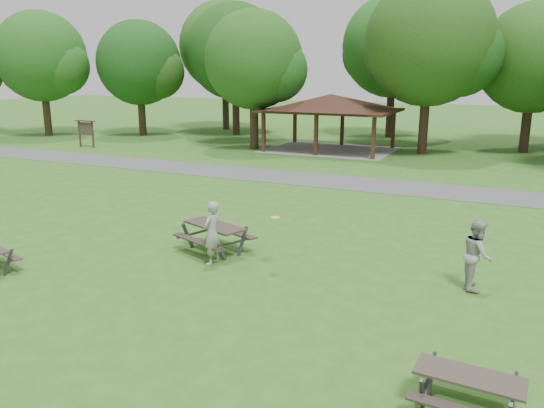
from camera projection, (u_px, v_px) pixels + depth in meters
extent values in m
plane|color=#2D5F1B|center=(170.00, 284.00, 13.49)|extent=(160.00, 160.00, 0.00)
cube|color=#4B4B4D|center=(340.00, 182.00, 25.78)|extent=(120.00, 3.20, 0.02)
cube|color=#371E14|center=(264.00, 132.00, 35.04)|extent=(0.22, 0.22, 2.60)
cube|color=#3A2315|center=(295.00, 125.00, 39.78)|extent=(0.22, 0.22, 2.60)
cube|color=#341B13|center=(316.00, 135.00, 33.52)|extent=(0.22, 0.22, 2.60)
cube|color=#361E13|center=(342.00, 127.00, 38.26)|extent=(0.22, 0.22, 2.60)
cube|color=#332112|center=(374.00, 138.00, 32.00)|extent=(0.22, 0.22, 2.60)
cube|color=#372114|center=(393.00, 130.00, 36.75)|extent=(0.22, 0.22, 2.60)
cube|color=black|center=(331.00, 110.00, 35.55)|extent=(8.60, 6.60, 0.16)
pyramid|color=black|center=(331.00, 102.00, 35.41)|extent=(7.01, 7.01, 1.00)
cube|color=gray|center=(329.00, 150.00, 36.21)|extent=(8.40, 6.40, 0.03)
cube|color=#392315|center=(80.00, 134.00, 37.53)|extent=(0.10, 0.10, 1.80)
cube|color=#3B2515|center=(93.00, 135.00, 37.04)|extent=(0.10, 0.10, 1.80)
cube|color=#2F2722|center=(86.00, 129.00, 37.19)|extent=(1.40, 0.06, 0.90)
cube|color=#311D13|center=(85.00, 121.00, 37.05)|extent=(1.60, 0.30, 0.06)
cylinder|color=#302015|center=(47.00, 113.00, 43.85)|extent=(0.60, 0.60, 3.67)
sphere|color=#184D16|center=(41.00, 56.00, 42.74)|extent=(7.20, 7.20, 7.20)
sphere|color=#1A4E16|center=(60.00, 66.00, 42.51)|extent=(4.68, 4.68, 4.68)
sphere|color=#174112|center=(27.00, 63.00, 43.29)|extent=(4.32, 4.32, 4.32)
cylinder|color=black|center=(142.00, 115.00, 44.09)|extent=(0.60, 0.60, 3.32)
sphere|color=#123F13|center=(139.00, 63.00, 43.06)|extent=(6.80, 6.80, 6.80)
sphere|color=#1A4112|center=(157.00, 72.00, 42.87)|extent=(4.42, 4.42, 4.42)
sphere|color=#224F16|center=(124.00, 69.00, 43.57)|extent=(4.08, 4.08, 4.08)
cylinder|color=black|center=(236.00, 112.00, 44.23)|extent=(0.60, 0.60, 3.85)
sphere|color=#133F12|center=(235.00, 51.00, 43.04)|extent=(7.80, 7.80, 7.80)
sphere|color=#154012|center=(256.00, 61.00, 42.78)|extent=(5.07, 5.07, 5.07)
sphere|color=#1C4112|center=(217.00, 59.00, 43.65)|extent=(4.68, 4.68, 4.68)
cylinder|color=black|center=(254.00, 123.00, 36.51)|extent=(0.60, 0.60, 3.50)
sphere|color=#194A15|center=(254.00, 60.00, 35.48)|extent=(6.60, 6.60, 6.60)
sphere|color=#154A15|center=(276.00, 70.00, 35.30)|extent=(4.29, 4.29, 4.29)
sphere|color=#1C4C15|center=(235.00, 67.00, 35.97)|extent=(3.96, 3.96, 3.96)
cylinder|color=black|center=(424.00, 123.00, 34.13)|extent=(0.60, 0.60, 4.02)
sphere|color=#1C4413|center=(429.00, 42.00, 32.91)|extent=(8.00, 8.00, 8.00)
sphere|color=#123F12|center=(459.00, 55.00, 32.63)|extent=(5.20, 5.20, 5.20)
sphere|color=#144112|center=(402.00, 52.00, 33.53)|extent=(4.80, 4.80, 4.80)
cylinder|color=black|center=(526.00, 126.00, 34.82)|extent=(0.60, 0.60, 3.43)
sphere|color=#1C4814|center=(534.00, 58.00, 33.76)|extent=(7.00, 7.00, 7.00)
sphere|color=#1C4614|center=(509.00, 66.00, 34.28)|extent=(4.20, 4.20, 4.20)
cylinder|color=#2F2115|center=(226.00, 105.00, 48.47)|extent=(0.60, 0.60, 4.38)
sphere|color=#1D4E16|center=(224.00, 46.00, 47.20)|extent=(8.00, 8.00, 8.00)
sphere|color=#214B15|center=(244.00, 55.00, 46.92)|extent=(5.20, 5.20, 5.20)
sphere|color=#154112|center=(208.00, 53.00, 47.83)|extent=(4.80, 4.80, 4.80)
cylinder|color=black|center=(390.00, 111.00, 42.79)|extent=(0.60, 0.60, 4.13)
sphere|color=#174F16|center=(394.00, 46.00, 41.55)|extent=(8.00, 8.00, 8.00)
sphere|color=#164714|center=(417.00, 57.00, 41.27)|extent=(5.20, 5.20, 5.20)
sphere|color=#124113|center=(373.00, 54.00, 42.18)|extent=(4.80, 4.80, 4.80)
cube|color=#322824|center=(6.00, 253.00, 14.61)|extent=(1.61, 0.72, 0.04)
cube|color=#38383A|center=(8.00, 263.00, 14.07)|extent=(0.15, 0.34, 0.70)
cube|color=#302722|center=(214.00, 225.00, 15.71)|extent=(2.17, 1.45, 0.06)
cube|color=#2B231F|center=(197.00, 241.00, 15.34)|extent=(1.99, 0.97, 0.04)
cube|color=#2C2420|center=(232.00, 232.00, 16.24)|extent=(1.99, 0.97, 0.04)
cube|color=#39393B|center=(188.00, 236.00, 16.06)|extent=(0.21, 0.42, 0.88)
cube|color=#404043|center=(210.00, 230.00, 16.63)|extent=(0.21, 0.42, 0.88)
cube|color=#464649|center=(199.00, 232.00, 16.34)|extent=(0.63, 1.56, 0.06)
cube|color=#414143|center=(220.00, 248.00, 14.99)|extent=(0.21, 0.42, 0.88)
cube|color=#414143|center=(243.00, 241.00, 15.56)|extent=(0.21, 0.42, 0.88)
cube|color=#3F3F41|center=(232.00, 243.00, 15.27)|extent=(0.63, 1.56, 0.06)
cube|color=#322B24|center=(470.00, 376.00, 8.24)|extent=(1.68, 0.75, 0.05)
cube|color=black|center=(474.00, 375.00, 8.76)|extent=(1.66, 0.34, 0.04)
cube|color=#3C3B3E|center=(422.00, 395.00, 8.32)|extent=(0.08, 0.35, 0.71)
cube|color=#434446|center=(432.00, 374.00, 8.90)|extent=(0.08, 0.35, 0.71)
cube|color=#39393B|center=(427.00, 383.00, 8.61)|extent=(0.14, 1.34, 0.05)
cube|color=#454547|center=(514.00, 395.00, 8.32)|extent=(0.08, 0.35, 0.71)
cube|color=#414144|center=(512.00, 406.00, 8.02)|extent=(0.14, 1.34, 0.05)
cylinder|color=yellow|center=(275.00, 217.00, 14.12)|extent=(0.31, 0.31, 0.02)
imported|color=#969698|center=(212.00, 233.00, 14.70)|extent=(0.47, 0.68, 1.81)
imported|color=#A3A3A6|center=(477.00, 254.00, 13.04)|extent=(0.82, 0.97, 1.77)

